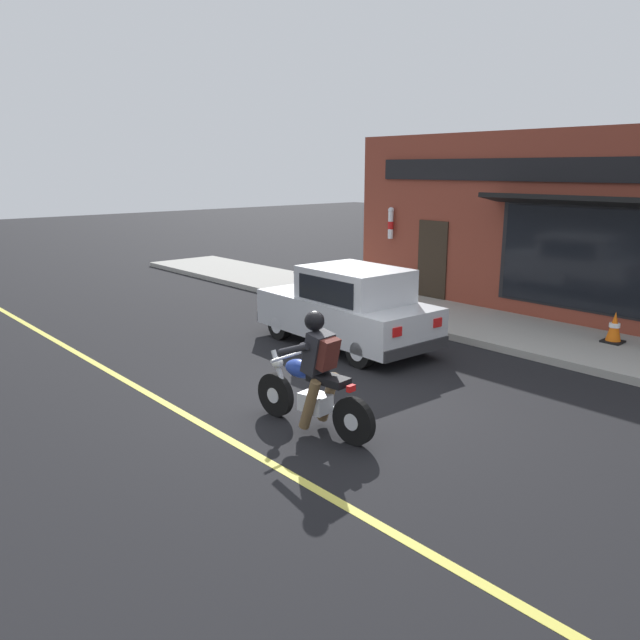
# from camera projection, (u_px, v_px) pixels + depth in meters

# --- Properties ---
(ground_plane) EXTENTS (80.00, 80.00, 0.00)m
(ground_plane) POSITION_uv_depth(u_px,v_px,m) (328.00, 403.00, 9.21)
(ground_plane) COLOR black
(sidewalk_curb) EXTENTS (2.60, 22.00, 0.14)m
(sidewalk_curb) POSITION_uv_depth(u_px,v_px,m) (413.00, 310.00, 14.91)
(sidewalk_curb) COLOR #9E9B93
(sidewalk_curb) RESTS_ON ground
(lane_stripe) EXTENTS (0.12, 19.80, 0.01)m
(lane_stripe) POSITION_uv_depth(u_px,v_px,m) (124.00, 380.00, 10.23)
(lane_stripe) COLOR #D1C64C
(lane_stripe) RESTS_ON ground
(storefront_building) EXTENTS (1.25, 11.01, 4.20)m
(storefront_building) POSITION_uv_depth(u_px,v_px,m) (554.00, 228.00, 13.53)
(storefront_building) COLOR brown
(storefront_building) RESTS_ON ground
(motorcycle_with_rider) EXTENTS (0.62, 2.02, 1.62)m
(motorcycle_with_rider) POSITION_uv_depth(u_px,v_px,m) (314.00, 381.00, 8.13)
(motorcycle_with_rider) COLOR black
(motorcycle_with_rider) RESTS_ON ground
(car_hatchback) EXTENTS (1.79, 3.84, 1.57)m
(car_hatchback) POSITION_uv_depth(u_px,v_px,m) (348.00, 308.00, 11.98)
(car_hatchback) COLOR black
(car_hatchback) RESTS_ON ground
(traffic_cone) EXTENTS (0.36, 0.36, 0.60)m
(traffic_cone) POSITION_uv_depth(u_px,v_px,m) (614.00, 328.00, 11.84)
(traffic_cone) COLOR black
(traffic_cone) RESTS_ON sidewalk_curb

